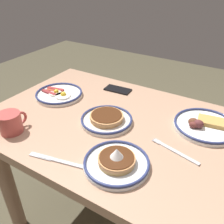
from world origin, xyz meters
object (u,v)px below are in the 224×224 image
object	(u,v)px
cell_phone	(118,90)
butter_knife	(58,161)
plate_far_companion	(205,125)
coffee_mug	(11,122)
plate_near_main	(59,94)
plate_center_pancakes	(117,162)
fork_near	(175,151)
plate_far_side	(107,119)

from	to	relation	value
cell_phone	butter_knife	xyz separation A→B (m)	(-0.10, 0.60, -0.00)
plate_far_companion	cell_phone	xyz separation A→B (m)	(0.50, -0.12, -0.01)
butter_knife	cell_phone	bearing A→B (deg)	-80.27
coffee_mug	butter_knife	xyz separation A→B (m)	(-0.29, 0.04, -0.04)
plate_near_main	coffee_mug	world-z (taller)	coffee_mug
coffee_mug	plate_near_main	bearing A→B (deg)	-82.09
plate_near_main	butter_knife	world-z (taller)	plate_near_main
plate_center_pancakes	butter_knife	distance (m)	0.21
fork_near	butter_knife	size ratio (longest dim) A/B	0.86
cell_phone	butter_knife	distance (m)	0.61
plate_center_pancakes	coffee_mug	xyz separation A→B (m)	(0.48, 0.05, 0.03)
cell_phone	butter_knife	size ratio (longest dim) A/B	0.62
plate_far_side	coffee_mug	distance (m)	0.40
plate_near_main	plate_far_side	xyz separation A→B (m)	(-0.35, 0.08, 0.00)
plate_far_companion	coffee_mug	xyz separation A→B (m)	(0.68, 0.44, 0.03)
butter_knife	plate_far_side	bearing A→B (deg)	-92.81
plate_far_side	butter_knife	world-z (taller)	plate_far_side
plate_near_main	cell_phone	distance (m)	0.32
plate_far_side	coffee_mug	xyz separation A→B (m)	(0.30, 0.26, 0.03)
plate_near_main	cell_phone	size ratio (longest dim) A/B	1.71
fork_near	coffee_mug	bearing A→B (deg)	20.05
plate_far_side	butter_knife	xyz separation A→B (m)	(0.01, 0.30, -0.01)
plate_far_side	coffee_mug	size ratio (longest dim) A/B	1.85
fork_near	plate_center_pancakes	bearing A→B (deg)	49.81
plate_center_pancakes	plate_far_companion	bearing A→B (deg)	-117.85
plate_center_pancakes	plate_far_side	distance (m)	0.27
plate_far_companion	butter_knife	bearing A→B (deg)	50.58
butter_knife	coffee_mug	bearing A→B (deg)	-7.62
plate_far_side	butter_knife	size ratio (longest dim) A/B	1.00
plate_near_main	cell_phone	bearing A→B (deg)	-136.01
fork_near	plate_far_companion	bearing A→B (deg)	-105.11
cell_phone	fork_near	distance (m)	0.55
plate_near_main	plate_far_side	world-z (taller)	plate_far_side
plate_center_pancakes	plate_far_side	bearing A→B (deg)	-50.26
plate_far_side	plate_center_pancakes	bearing A→B (deg)	129.74
plate_center_pancakes	fork_near	size ratio (longest dim) A/B	1.17
fork_near	cell_phone	bearing A→B (deg)	-37.17
butter_knife	plate_center_pancakes	bearing A→B (deg)	-154.49
plate_far_companion	cell_phone	size ratio (longest dim) A/B	1.85
plate_far_side	plate_near_main	bearing A→B (deg)	-12.54
plate_center_pancakes	cell_phone	bearing A→B (deg)	-60.20
butter_knife	plate_far_companion	bearing A→B (deg)	-129.42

